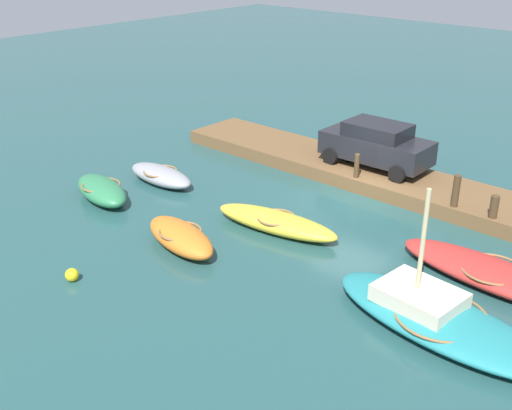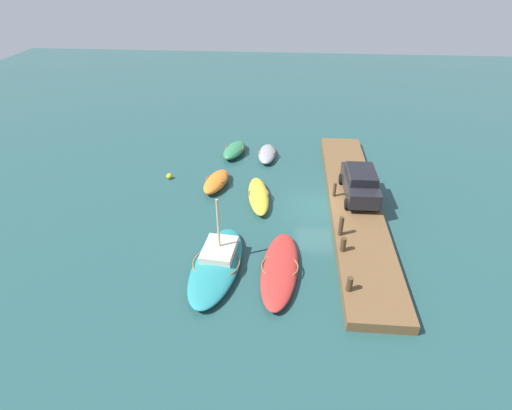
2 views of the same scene
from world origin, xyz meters
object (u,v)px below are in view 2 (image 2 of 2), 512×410
at_px(rowboat_grey, 267,154).
at_px(mooring_post_east, 335,189).
at_px(rowboat_yellow, 258,195).
at_px(sailboat_teal, 217,263).
at_px(dinghy_green, 234,150).
at_px(mooring_post_west, 350,284).
at_px(mooring_post_mid_east, 341,226).
at_px(motorboat_red, 280,269).
at_px(parked_car, 360,183).
at_px(marker_buoy, 169,176).
at_px(mooring_post_mid_west, 343,244).
at_px(rowboat_orange, 216,181).

height_order(rowboat_grey, mooring_post_east, mooring_post_east).
xyz_separation_m(rowboat_grey, rowboat_yellow, (-5.93, 0.18, -0.01)).
height_order(sailboat_teal, dinghy_green, sailboat_teal).
relative_size(mooring_post_west, mooring_post_mid_east, 0.65).
distance_m(rowboat_yellow, mooring_post_east, 4.61).
relative_size(rowboat_yellow, sailboat_teal, 0.74).
height_order(motorboat_red, parked_car, parked_car).
height_order(motorboat_red, marker_buoy, motorboat_red).
bearing_deg(sailboat_teal, mooring_post_mid_west, -73.30).
bearing_deg(dinghy_green, mooring_post_east, -119.32).
distance_m(motorboat_red, mooring_post_mid_west, 3.38).
relative_size(rowboat_orange, mooring_post_mid_east, 3.03).
distance_m(mooring_post_east, parked_car, 1.53).
distance_m(motorboat_red, parked_car, 8.11).
height_order(mooring_post_mid_east, marker_buoy, mooring_post_mid_east).
bearing_deg(mooring_post_west, rowboat_yellow, 29.88).
height_order(sailboat_teal, motorboat_red, sailboat_teal).
xyz_separation_m(rowboat_yellow, rowboat_orange, (1.42, 2.84, 0.06)).
height_order(rowboat_grey, mooring_post_mid_east, mooring_post_mid_east).
bearing_deg(mooring_post_west, rowboat_orange, 38.37).
height_order(dinghy_green, parked_car, parked_car).
xyz_separation_m(mooring_post_mid_east, mooring_post_east, (3.88, 0.00, -0.10)).
bearing_deg(mooring_post_east, rowboat_yellow, 89.90).
relative_size(rowboat_yellow, mooring_post_east, 5.01).
distance_m(rowboat_orange, mooring_post_west, 11.94).
bearing_deg(rowboat_yellow, motorboat_red, -175.63).
bearing_deg(parked_car, sailboat_teal, 129.97).
xyz_separation_m(sailboat_teal, mooring_post_west, (-1.50, -6.08, 0.51)).
xyz_separation_m(mooring_post_west, mooring_post_mid_west, (2.73, 0.00, 0.02)).
relative_size(mooring_post_mid_east, parked_car, 0.26).
relative_size(rowboat_grey, rowboat_yellow, 0.70).
bearing_deg(motorboat_red, sailboat_teal, 91.94).
xyz_separation_m(sailboat_teal, mooring_post_east, (6.43, -6.08, 0.61)).
distance_m(mooring_post_mid_east, parked_car, 4.27).
distance_m(rowboat_grey, rowboat_yellow, 5.94).
height_order(mooring_post_west, mooring_post_mid_east, mooring_post_mid_east).
xyz_separation_m(mooring_post_west, parked_car, (8.05, -1.46, 0.54)).
relative_size(rowboat_grey, motorboat_red, 0.57).
xyz_separation_m(sailboat_teal, rowboat_orange, (7.85, 1.33, 0.01)).
xyz_separation_m(motorboat_red, mooring_post_east, (6.52, -3.05, 0.68)).
height_order(rowboat_grey, motorboat_red, rowboat_grey).
bearing_deg(mooring_post_mid_east, parked_car, -20.07).
bearing_deg(sailboat_teal, marker_buoy, 33.62).
distance_m(mooring_post_east, marker_buoy, 11.00).
relative_size(mooring_post_mid_west, mooring_post_east, 0.83).
xyz_separation_m(rowboat_grey, rowboat_orange, (-4.52, 3.02, 0.05)).
distance_m(mooring_post_mid_east, mooring_post_east, 3.88).
xyz_separation_m(rowboat_yellow, dinghy_green, (6.28, 2.28, 0.06)).
bearing_deg(rowboat_yellow, rowboat_orange, 54.83).
distance_m(dinghy_green, mooring_post_mid_east, 12.27).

